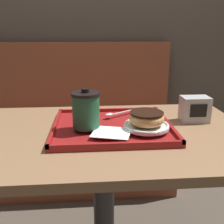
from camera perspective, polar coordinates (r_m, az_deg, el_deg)
wall_behind at (r=1.97m, az=-3.71°, el=20.89°), size 8.00×0.05×2.40m
booth_bench at (r=1.89m, az=-7.01°, el=-6.52°), size 1.30×0.44×1.00m
cafe_table at (r=0.99m, az=-1.85°, el=-12.34°), size 1.06×0.65×0.74m
serving_tray at (r=0.95m, az=-0.00°, el=-3.28°), size 0.42×0.36×0.02m
napkin_paper at (r=0.85m, az=-0.10°, el=-4.48°), size 0.14×0.13×0.00m
coffee_cup_front at (r=0.88m, az=-5.70°, el=0.51°), size 0.10×0.10×0.13m
plate_with_chocolate_donut at (r=0.90m, az=7.45°, el=-2.96°), size 0.16×0.16×0.01m
donut_chocolate_glazed at (r=0.89m, az=7.52°, el=-1.26°), size 0.12×0.12×0.04m
spoon at (r=1.03m, az=0.45°, el=-0.37°), size 0.14×0.10×0.01m
napkin_dispenser at (r=1.06m, az=17.56°, el=0.60°), size 0.11×0.07×0.10m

